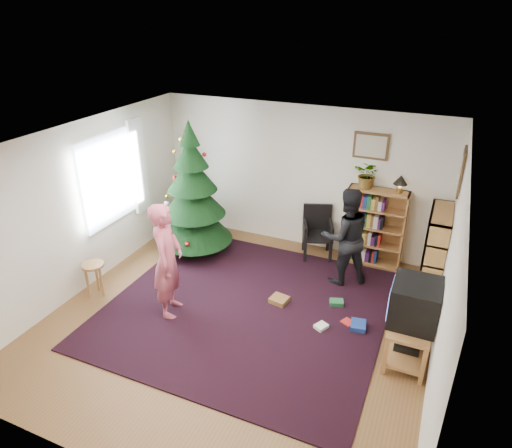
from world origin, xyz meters
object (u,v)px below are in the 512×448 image
at_px(picture_right, 462,172).
at_px(armchair, 319,229).
at_px(table_lamp, 401,181).
at_px(christmas_tree, 193,200).
at_px(crt_tv, 415,303).
at_px(stool, 94,271).
at_px(bookshelf_back, 375,226).
at_px(person_standing, 168,261).
at_px(tv_stand, 409,336).
at_px(potted_plant, 368,175).
at_px(picture_back, 371,146).
at_px(person_by_chair, 346,237).
at_px(bookshelf_right, 435,251).

relative_size(picture_right, armchair, 0.68).
distance_m(picture_right, table_lamp, 1.09).
xyz_separation_m(christmas_tree, crt_tv, (3.73, -1.30, -0.16)).
bearing_deg(stool, christmas_tree, 68.83).
height_order(bookshelf_back, person_standing, person_standing).
relative_size(tv_stand, potted_plant, 1.91).
height_order(picture_back, person_standing, picture_back).
bearing_deg(christmas_tree, bookshelf_back, 16.63).
distance_m(crt_tv, person_by_chair, 1.79).
distance_m(picture_back, tv_stand, 3.01).
distance_m(bookshelf_right, armchair, 1.91).
bearing_deg(crt_tv, christmas_tree, 160.85).
bearing_deg(picture_back, potted_plant, -79.21).
height_order(christmas_tree, armchair, christmas_tree).
height_order(picture_right, stool, picture_right).
xyz_separation_m(person_by_chair, potted_plant, (0.10, 0.78, 0.75)).
height_order(christmas_tree, crt_tv, christmas_tree).
bearing_deg(picture_back, tv_stand, -65.01).
height_order(picture_back, tv_stand, picture_back).
height_order(bookshelf_right, armchair, bookshelf_right).
bearing_deg(crt_tv, picture_right, 80.68).
distance_m(christmas_tree, stool, 1.97).
height_order(tv_stand, person_standing, person_standing).
bearing_deg(picture_right, bookshelf_right, 144.30).
bearing_deg(person_standing, bookshelf_right, -76.05).
height_order(bookshelf_back, crt_tv, bookshelf_back).
distance_m(bookshelf_back, tv_stand, 2.34).
height_order(picture_right, tv_stand, picture_right).
bearing_deg(crt_tv, bookshelf_back, 111.28).
bearing_deg(stool, bookshelf_back, 36.32).
distance_m(picture_back, bookshelf_back, 1.31).
xyz_separation_m(bookshelf_back, bookshelf_right, (0.96, -0.49, 0.00)).
relative_size(crt_tv, person_standing, 0.36).
bearing_deg(bookshelf_back, christmas_tree, -163.37).
relative_size(bookshelf_right, table_lamp, 4.51).
distance_m(picture_right, bookshelf_right, 1.30).
xyz_separation_m(picture_right, person_standing, (-3.42, -1.94, -1.12)).
distance_m(bookshelf_right, person_standing, 3.87).
bearing_deg(armchair, bookshelf_back, -14.46).
relative_size(bookshelf_back, stool, 2.44).
relative_size(bookshelf_back, tv_stand, 1.50).
height_order(picture_back, table_lamp, picture_back).
bearing_deg(bookshelf_right, tv_stand, 175.88).
height_order(tv_stand, table_lamp, table_lamp).
distance_m(stool, person_standing, 1.33).
distance_m(picture_back, potted_plant, 0.44).
height_order(stool, potted_plant, potted_plant).
bearing_deg(crt_tv, stool, -173.96).
bearing_deg(person_by_chair, bookshelf_back, -144.05).
xyz_separation_m(christmas_tree, bookshelf_right, (3.86, 0.37, -0.31)).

